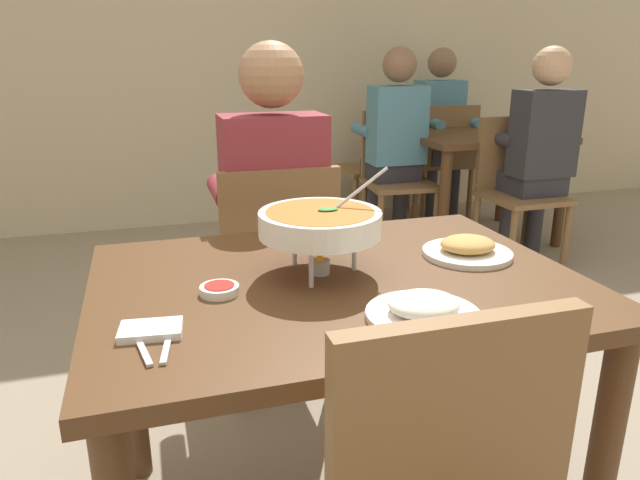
# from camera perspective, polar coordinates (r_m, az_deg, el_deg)

# --- Properties ---
(cafe_rear_partition) EXTENTS (10.00, 0.10, 3.00)m
(cafe_rear_partition) POSITION_cam_1_polar(r_m,az_deg,el_deg) (4.55, -12.21, 20.38)
(cafe_rear_partition) COLOR beige
(cafe_rear_partition) RESTS_ON ground_plane
(dining_table_main) EXTENTS (1.17, 0.87, 0.74)m
(dining_table_main) POSITION_cam_1_polar(r_m,az_deg,el_deg) (1.48, 1.70, -7.81)
(dining_table_main) COLOR #51331C
(dining_table_main) RESTS_ON ground_plane
(chair_diner_main) EXTENTS (0.44, 0.44, 0.90)m
(chair_diner_main) POSITION_cam_1_polar(r_m,az_deg,el_deg) (2.16, -4.38, -2.76)
(chair_diner_main) COLOR brown
(chair_diner_main) RESTS_ON ground_plane
(diner_main) EXTENTS (0.40, 0.45, 1.31)m
(diner_main) POSITION_cam_1_polar(r_m,az_deg,el_deg) (2.12, -4.72, 3.51)
(diner_main) COLOR #2D2D38
(diner_main) RESTS_ON ground_plane
(curry_bowl) EXTENTS (0.33, 0.30, 0.26)m
(curry_bowl) POSITION_cam_1_polar(r_m,az_deg,el_deg) (1.41, 0.01, 1.59)
(curry_bowl) COLOR silver
(curry_bowl) RESTS_ON dining_table_main
(rice_plate) EXTENTS (0.24, 0.24, 0.06)m
(rice_plate) POSITION_cam_1_polar(r_m,az_deg,el_deg) (1.22, 10.11, -6.76)
(rice_plate) COLOR white
(rice_plate) RESTS_ON dining_table_main
(appetizer_plate) EXTENTS (0.24, 0.24, 0.06)m
(appetizer_plate) POSITION_cam_1_polar(r_m,az_deg,el_deg) (1.62, 14.23, -0.84)
(appetizer_plate) COLOR white
(appetizer_plate) RESTS_ON dining_table_main
(sauce_dish) EXTENTS (0.09, 0.09, 0.02)m
(sauce_dish) POSITION_cam_1_polar(r_m,az_deg,el_deg) (1.35, -9.81, -4.79)
(sauce_dish) COLOR white
(sauce_dish) RESTS_ON dining_table_main
(napkin_folded) EXTENTS (0.13, 0.09, 0.02)m
(napkin_folded) POSITION_cam_1_polar(r_m,az_deg,el_deg) (1.20, -16.24, -8.47)
(napkin_folded) COLOR white
(napkin_folded) RESTS_ON dining_table_main
(fork_utensil) EXTENTS (0.04, 0.17, 0.01)m
(fork_utensil) POSITION_cam_1_polar(r_m,az_deg,el_deg) (1.15, -17.17, -9.80)
(fork_utensil) COLOR silver
(fork_utensil) RESTS_ON dining_table_main
(spoon_utensil) EXTENTS (0.04, 0.17, 0.01)m
(spoon_utensil) POSITION_cam_1_polar(r_m,az_deg,el_deg) (1.15, -14.66, -9.58)
(spoon_utensil) COLOR silver
(spoon_utensil) RESTS_ON dining_table_main
(dining_table_far) EXTENTS (1.00, 0.80, 0.74)m
(dining_table_far) POSITION_cam_1_polar(r_m,az_deg,el_deg) (4.21, 15.37, 8.24)
(dining_table_far) COLOR #51331C
(dining_table_far) RESTS_ON ground_plane
(chair_bg_left) EXTENTS (0.45, 0.45, 0.90)m
(chair_bg_left) POSITION_cam_1_polar(r_m,az_deg,el_deg) (3.80, 18.55, 5.38)
(chair_bg_left) COLOR brown
(chair_bg_left) RESTS_ON ground_plane
(chair_bg_middle) EXTENTS (0.47, 0.47, 0.90)m
(chair_bg_middle) POSITION_cam_1_polar(r_m,az_deg,el_deg) (4.00, 7.42, 6.75)
(chair_bg_middle) COLOR brown
(chair_bg_middle) RESTS_ON ground_plane
(chair_bg_right) EXTENTS (0.49, 0.49, 0.90)m
(chair_bg_right) POSITION_cam_1_polar(r_m,az_deg,el_deg) (4.67, 12.10, 8.10)
(chair_bg_right) COLOR brown
(chair_bg_right) RESTS_ON ground_plane
(chair_bg_corner) EXTENTS (0.47, 0.47, 0.90)m
(chair_bg_corner) POSITION_cam_1_polar(r_m,az_deg,el_deg) (4.47, 5.88, 7.97)
(chair_bg_corner) COLOR brown
(chair_bg_corner) RESTS_ON ground_plane
(patron_bg_left) EXTENTS (0.40, 0.45, 1.31)m
(patron_bg_left) POSITION_cam_1_polar(r_m,az_deg,el_deg) (3.74, 20.62, 8.68)
(patron_bg_left) COLOR #2D2D38
(patron_bg_left) RESTS_ON ground_plane
(patron_bg_middle) EXTENTS (0.40, 0.45, 1.31)m
(patron_bg_middle) POSITION_cam_1_polar(r_m,az_deg,el_deg) (3.95, 7.29, 10.08)
(patron_bg_middle) COLOR #2D2D38
(patron_bg_middle) RESTS_ON ground_plane
(patron_bg_right) EXTENTS (0.40, 0.45, 1.31)m
(patron_bg_right) POSITION_cam_1_polar(r_m,az_deg,el_deg) (4.71, 11.75, 11.10)
(patron_bg_right) COLOR #2D2D38
(patron_bg_right) RESTS_ON ground_plane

